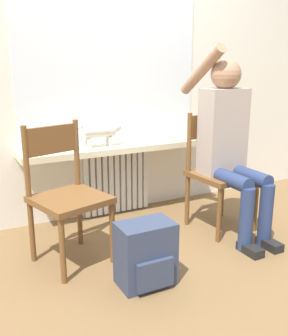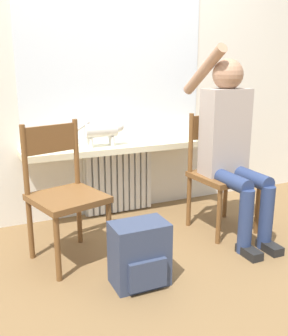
% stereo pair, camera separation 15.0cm
% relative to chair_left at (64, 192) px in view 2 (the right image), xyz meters
% --- Properties ---
extents(ground_plane, '(12.00, 12.00, 0.00)m').
position_rel_chair_left_xyz_m(ground_plane, '(0.62, -0.49, -0.47)').
color(ground_plane, brown).
extents(wall_with_window, '(7.00, 0.06, 2.70)m').
position_rel_chair_left_xyz_m(wall_with_window, '(0.62, 0.74, 0.88)').
color(wall_with_window, white).
rests_on(wall_with_window, ground_plane).
extents(radiator, '(0.61, 0.08, 0.58)m').
position_rel_chair_left_xyz_m(radiator, '(0.62, 0.66, -0.18)').
color(radiator, silver).
rests_on(radiator, ground_plane).
extents(windowsill, '(1.65, 0.30, 0.05)m').
position_rel_chair_left_xyz_m(windowsill, '(0.62, 0.55, 0.14)').
color(windowsill, beige).
rests_on(windowsill, radiator).
extents(window_glass, '(1.58, 0.01, 1.30)m').
position_rel_chair_left_xyz_m(window_glass, '(0.62, 0.70, 0.81)').
color(window_glass, white).
rests_on(window_glass, windowsill).
extents(chair_left, '(0.53, 0.53, 0.92)m').
position_rel_chair_left_xyz_m(chair_left, '(0.00, 0.00, 0.00)').
color(chair_left, brown).
rests_on(chair_left, ground_plane).
extents(chair_right, '(0.46, 0.46, 0.92)m').
position_rel_chair_left_xyz_m(chair_right, '(1.23, 0.00, 0.00)').
color(chair_right, brown).
rests_on(chair_right, ground_plane).
extents(person, '(0.36, 0.97, 1.43)m').
position_rel_chair_left_xyz_m(person, '(1.24, -0.10, 0.27)').
color(person, navy).
rests_on(person, ground_plane).
extents(cat, '(0.46, 0.11, 0.22)m').
position_rel_chair_left_xyz_m(cat, '(0.46, 0.54, 0.29)').
color(cat, silver).
rests_on(cat, windowsill).
extents(backpack, '(0.33, 0.25, 0.39)m').
position_rel_chair_left_xyz_m(backpack, '(0.32, -0.51, -0.28)').
color(backpack, '#333D56').
rests_on(backpack, ground_plane).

